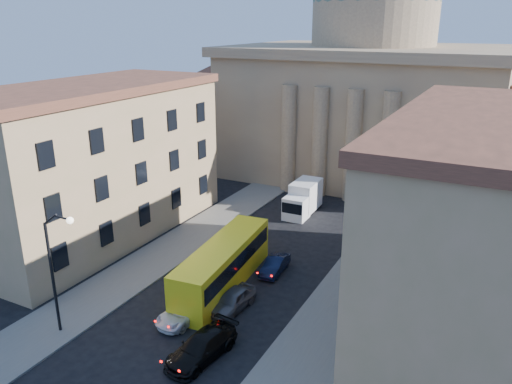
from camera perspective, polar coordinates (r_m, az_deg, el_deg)
sidewalk_left at (r=44.32m, az=-12.68°, el=-8.33°), size 5.00×60.00×0.15m
sidewalk_right at (r=36.94m, az=8.80°, el=-14.01°), size 5.00×60.00×0.15m
church at (r=69.94m, az=12.74°, el=11.78°), size 68.02×28.76×36.60m
building_left at (r=49.96m, az=-17.92°, el=3.38°), size 11.60×26.60×14.70m
building_right at (r=35.99m, az=24.44°, el=-3.35°), size 11.60×26.60×14.70m
street_lamp at (r=34.81m, az=-21.86°, el=-7.59°), size 2.62×0.44×8.83m
car_left_mid at (r=36.45m, az=-8.21°, el=-13.41°), size 2.59×4.82×1.29m
car_right_mid at (r=32.73m, az=-6.23°, el=-17.20°), size 2.93×5.67×1.57m
car_right_far at (r=37.21m, az=-2.66°, el=-12.26°), size 2.09×4.60×1.53m
car_right_distant at (r=42.26m, az=2.18°, el=-8.35°), size 1.68×4.12×1.33m
city_bus at (r=39.84m, az=-3.78°, el=-8.17°), size 4.06×12.82×3.55m
box_truck at (r=54.80m, az=5.38°, el=-0.81°), size 2.53×6.20×3.39m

